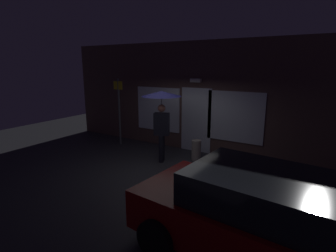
% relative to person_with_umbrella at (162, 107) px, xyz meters
% --- Properties ---
extents(ground_plane, '(18.00, 18.00, 0.00)m').
position_rel_person_with_umbrella_xyz_m(ground_plane, '(0.46, -0.72, -1.71)').
color(ground_plane, '#2D2D33').
extents(building_facade, '(10.99, 0.48, 3.72)m').
position_rel_person_with_umbrella_xyz_m(building_facade, '(0.46, 1.63, 0.14)').
color(building_facade, brown).
rests_on(building_facade, ground).
extents(person_with_umbrella, '(1.19, 1.19, 2.19)m').
position_rel_person_with_umbrella_xyz_m(person_with_umbrella, '(0.00, 0.00, 0.00)').
color(person_with_umbrella, black).
rests_on(person_with_umbrella, ground).
extents(parked_car, '(4.23, 2.26, 1.43)m').
position_rel_person_with_umbrella_xyz_m(parked_car, '(3.70, -2.89, -0.97)').
color(parked_car, maroon).
rests_on(parked_car, ground).
extents(street_sign_post, '(0.40, 0.07, 2.47)m').
position_rel_person_with_umbrella_xyz_m(street_sign_post, '(-2.34, 0.73, -0.31)').
color(street_sign_post, '#595B60').
rests_on(street_sign_post, ground).
extents(sidewalk_bollard, '(0.29, 0.29, 0.64)m').
position_rel_person_with_umbrella_xyz_m(sidewalk_bollard, '(0.87, 0.67, -1.39)').
color(sidewalk_bollard, '#B2A899').
rests_on(sidewalk_bollard, ground).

